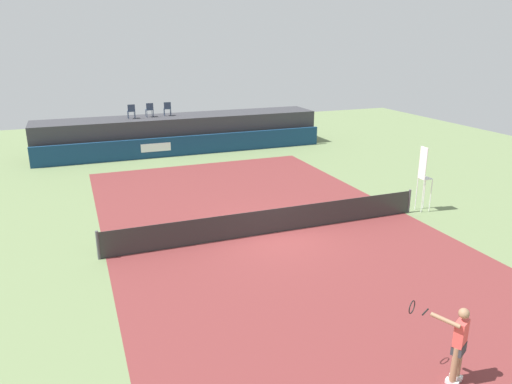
# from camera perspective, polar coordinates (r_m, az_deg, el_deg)

# --- Properties ---
(ground_plane) EXTENTS (48.00, 48.00, 0.00)m
(ground_plane) POSITION_cam_1_polar(r_m,az_deg,el_deg) (20.69, -1.34, -1.88)
(ground_plane) COLOR #6B7F51
(court_inner) EXTENTS (12.00, 22.00, 0.00)m
(court_inner) POSITION_cam_1_polar(r_m,az_deg,el_deg) (18.08, 1.90, -4.87)
(court_inner) COLOR maroon
(court_inner) RESTS_ON ground
(sponsor_wall) EXTENTS (18.00, 0.22, 1.20)m
(sponsor_wall) POSITION_cam_1_polar(r_m,az_deg,el_deg) (30.25, -8.15, 5.49)
(sponsor_wall) COLOR navy
(sponsor_wall) RESTS_ON ground
(spectator_platform) EXTENTS (18.00, 2.80, 2.20)m
(spectator_platform) POSITION_cam_1_polar(r_m,az_deg,el_deg) (31.88, -8.93, 7.00)
(spectator_platform) COLOR #38383D
(spectator_platform) RESTS_ON ground
(spectator_chair_far_left) EXTENTS (0.44, 0.44, 0.89)m
(spectator_chair_far_left) POSITION_cam_1_polar(r_m,az_deg,el_deg) (30.99, -14.59, 9.32)
(spectator_chair_far_left) COLOR #2D3D56
(spectator_chair_far_left) RESTS_ON spectator_platform
(spectator_chair_left) EXTENTS (0.46, 0.46, 0.89)m
(spectator_chair_left) POSITION_cam_1_polar(r_m,az_deg,el_deg) (31.37, -12.53, 9.57)
(spectator_chair_left) COLOR #2D3D56
(spectator_chair_left) RESTS_ON spectator_platform
(spectator_chair_center) EXTENTS (0.47, 0.47, 0.89)m
(spectator_chair_center) POSITION_cam_1_polar(r_m,az_deg,el_deg) (31.63, -10.48, 9.76)
(spectator_chair_center) COLOR #2D3D56
(spectator_chair_center) RESTS_ON spectator_platform
(umpire_chair) EXTENTS (0.45, 0.45, 2.76)m
(umpire_chair) POSITION_cam_1_polar(r_m,az_deg,el_deg) (21.05, 19.28, 1.97)
(umpire_chair) COLOR white
(umpire_chair) RESTS_ON ground
(tennis_net) EXTENTS (12.40, 0.02, 0.95)m
(tennis_net) POSITION_cam_1_polar(r_m,az_deg,el_deg) (17.91, 1.92, -3.48)
(tennis_net) COLOR #2D2D2D
(tennis_net) RESTS_ON ground
(net_post_near) EXTENTS (0.10, 0.10, 1.00)m
(net_post_near) POSITION_cam_1_polar(r_m,az_deg,el_deg) (16.66, -18.25, -6.02)
(net_post_near) COLOR #4C4C51
(net_post_near) RESTS_ON ground
(net_post_far) EXTENTS (0.10, 0.10, 1.00)m
(net_post_far) POSITION_cam_1_polar(r_m,az_deg,el_deg) (20.98, 17.71, -1.03)
(net_post_far) COLOR #4C4C51
(net_post_far) RESTS_ON ground
(tennis_player) EXTENTS (1.07, 1.03, 1.77)m
(tennis_player) POSITION_cam_1_polar(r_m,az_deg,el_deg) (11.24, 22.84, -16.13)
(tennis_player) COLOR white
(tennis_player) RESTS_ON court_inner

